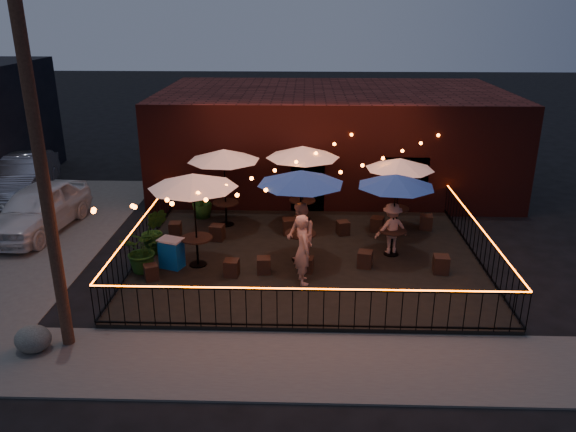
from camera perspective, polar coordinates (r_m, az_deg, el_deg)
name	(u,v)px	position (r m, az deg, el deg)	size (l,w,h in m)	color
ground	(308,293)	(15.12, 2.00, -7.82)	(110.00, 110.00, 0.00)	black
patio	(308,259)	(16.88, 2.00, -4.38)	(10.00, 8.00, 0.15)	black
sidewalk	(308,365)	(12.34, 2.03, -14.88)	(18.00, 2.50, 0.05)	#4A4644
brick_building	(332,138)	(23.90, 4.45, 7.92)	(14.00, 8.00, 4.00)	black
utility_pole	(42,174)	(12.36, -23.68, 3.90)	(0.26, 0.26, 8.00)	#341F15
fence_front	(308,309)	(13.05, 2.05, -9.41)	(10.00, 0.04, 1.04)	black
fence_left	(141,239)	(17.34, -14.75, -2.25)	(0.04, 8.00, 1.04)	black
fence_right	(478,243)	(17.40, 18.73, -2.61)	(0.04, 8.00, 1.04)	black
festoon_lights	(273,184)	(15.75, -1.57, 3.30)	(10.02, 8.72, 1.32)	#EF5712
cafe_table_0	(193,182)	(15.63, -9.62, 3.43)	(2.77, 2.77, 2.75)	black
cafe_table_1	(224,156)	(18.63, -6.54, 6.07)	(3.03, 3.03, 2.65)	black
cafe_table_2	(301,178)	(15.75, 1.31, 3.84)	(3.04, 3.04, 2.75)	black
cafe_table_3	(303,153)	(18.68, 1.51, 6.42)	(2.65, 2.65, 2.72)	black
cafe_table_4	(396,182)	(16.49, 10.93, 3.45)	(2.79, 2.79, 2.51)	black
cafe_table_5	(400,165)	(18.49, 11.30, 5.13)	(2.82, 2.82, 2.46)	black
bistro_chair_0	(151,272)	(15.85, -13.72, -5.57)	(0.36, 0.36, 0.43)	black
bistro_chair_1	(232,268)	(15.68, -5.76, -5.26)	(0.39, 0.39, 0.47)	black
bistro_chair_2	(175,229)	(18.66, -11.38, -1.30)	(0.38, 0.38, 0.45)	black
bistro_chair_3	(217,232)	(18.08, -7.20, -1.67)	(0.42, 0.42, 0.50)	black
bistro_chair_4	(264,265)	(15.79, -2.47, -5.01)	(0.38, 0.38, 0.45)	black
bistro_chair_5	(307,265)	(15.85, 1.90, -4.95)	(0.36, 0.36, 0.43)	black
bistro_chair_6	(290,226)	(18.41, 0.16, -1.06)	(0.44, 0.44, 0.52)	black
bistro_chair_7	(343,228)	(18.47, 5.60, -1.20)	(0.38, 0.38, 0.45)	black
bistro_chair_8	(365,259)	(16.27, 7.82, -4.36)	(0.40, 0.40, 0.47)	black
bistro_chair_9	(441,264)	(16.34, 15.27, -4.75)	(0.42, 0.42, 0.50)	black
bistro_chair_10	(377,224)	(18.87, 9.04, -0.83)	(0.41, 0.41, 0.49)	black
bistro_chair_11	(426,222)	(19.38, 13.84, -0.60)	(0.41, 0.41, 0.49)	black
patron_a	(303,249)	(14.93, 1.55, -3.39)	(0.71, 0.47, 1.95)	beige
patron_b	(301,235)	(15.90, 1.30, -1.95)	(0.92, 0.72, 1.90)	tan
patron_c	(392,228)	(17.09, 10.48, -1.25)	(1.02, 0.59, 1.58)	#D9B68D
potted_shrub_a	(143,250)	(16.20, -14.49, -3.40)	(1.15, 1.00, 1.28)	#1B3B0F
potted_shrub_b	(154,231)	(17.28, -13.42, -1.47)	(0.79, 0.64, 1.44)	#103512
potted_shrub_c	(202,200)	(19.97, -8.75, 1.57)	(0.70, 0.70, 1.26)	#103812
cooler	(172,253)	(16.34, -11.75, -3.69)	(0.79, 0.68, 0.88)	#0A4AA9
boulder	(33,339)	(13.78, -24.49, -11.30)	(0.84, 0.72, 0.66)	#454440
car_white	(38,209)	(20.65, -24.08, 0.68)	(1.89, 4.69, 1.60)	white
car_silver	(22,176)	(24.77, -25.41, 3.65)	(1.77, 5.06, 1.67)	#A9A8B0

